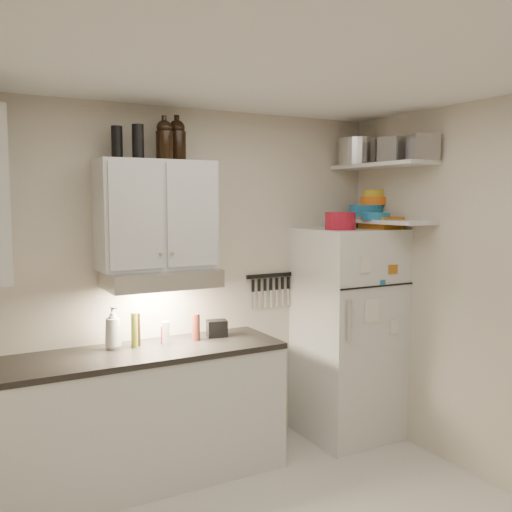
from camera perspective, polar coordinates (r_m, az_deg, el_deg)
ceiling at (r=3.02m, az=4.33°, el=18.68°), size 3.20×3.00×0.02m
back_wall at (r=4.33m, az=-6.82°, el=-2.76°), size 3.20×0.02×2.60m
right_wall at (r=4.10m, az=23.43°, el=-3.66°), size 0.02×3.00×2.60m
base_cabinet at (r=4.09m, az=-12.41°, el=-15.84°), size 2.10×0.60×0.88m
countertop at (r=3.95m, az=-12.55°, el=-9.61°), size 2.10×0.62×0.04m
upper_cabinet at (r=4.02m, az=-9.94°, el=4.07°), size 0.80×0.33×0.75m
range_hood at (r=3.99m, az=-9.53°, el=-2.21°), size 0.76×0.46×0.12m
fridge at (r=4.74m, az=9.20°, el=-7.61°), size 0.70×0.68×1.70m
shelf_hi at (r=4.64m, az=12.47°, el=8.85°), size 0.30×0.95×0.03m
shelf_lo at (r=4.64m, az=12.35°, el=3.41°), size 0.30×0.95×0.03m
knife_strip at (r=4.61m, az=1.39°, el=-1.96°), size 0.42×0.02×0.03m
dutch_oven at (r=4.43m, az=8.43°, el=3.49°), size 0.24×0.24×0.14m
book_stack at (r=4.65m, az=12.38°, el=3.27°), size 0.25×0.30×0.10m
spice_jar at (r=4.57m, az=9.64°, el=3.22°), size 0.07×0.07×0.09m
stock_pot at (r=4.84m, az=10.07°, el=10.22°), size 0.40×0.40×0.22m
tin_a at (r=4.56m, az=13.59°, el=10.27°), size 0.23×0.21×0.19m
tin_b at (r=4.41m, az=16.33°, el=10.36°), size 0.25×0.25×0.19m
bowl_teal at (r=4.86m, az=10.95°, el=4.38°), size 0.28×0.28×0.11m
bowl_orange at (r=4.88m, az=11.69°, el=5.43°), size 0.23×0.23×0.07m
bowl_yellow at (r=4.88m, az=11.71°, el=6.16°), size 0.18×0.18×0.06m
plates at (r=4.59m, az=11.84°, el=3.94°), size 0.29×0.29×0.06m
growler_a at (r=3.99m, az=-9.15°, el=11.44°), size 0.13×0.13×0.27m
growler_b at (r=4.13m, az=-7.90°, el=11.41°), size 0.17×0.17×0.30m
thermos_a at (r=3.93m, az=-11.72°, el=11.13°), size 0.10×0.10×0.23m
thermos_b at (r=3.96m, az=-13.73°, el=10.97°), size 0.08×0.08×0.22m
soap_bottle at (r=4.01m, az=-14.13°, el=-6.74°), size 0.16×0.16×0.32m
pepper_mill at (r=4.15m, az=-6.04°, el=-7.09°), size 0.07×0.07×0.19m
oil_bottle at (r=4.01m, az=-12.07°, el=-7.27°), size 0.06×0.06×0.24m
vinegar_bottle at (r=4.06m, az=-11.82°, el=-7.22°), size 0.05×0.05×0.23m
clear_bottle at (r=4.08m, az=-9.01°, el=-7.60°), size 0.07×0.07×0.16m
red_jar at (r=4.09m, az=-9.08°, el=-7.82°), size 0.08×0.08×0.12m
caddy at (r=4.26m, az=-3.93°, el=-7.24°), size 0.16×0.13×0.12m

